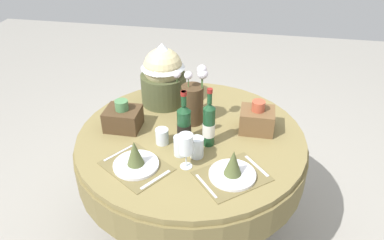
{
  "coord_description": "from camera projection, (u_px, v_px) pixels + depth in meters",
  "views": [
    {
      "loc": [
        0.33,
        -1.78,
        2.04
      ],
      "look_at": [
        0.0,
        0.03,
        0.85
      ],
      "focal_mm": 34.9,
      "sensor_mm": 36.0,
      "label": 1
    }
  ],
  "objects": [
    {
      "name": "wine_bottle_centre",
      "position": [
        184.0,
        124.0,
        2.08
      ],
      "size": [
        0.08,
        0.08,
        0.33
      ],
      "color": "#194223",
      "rests_on": "dining_table"
    },
    {
      "name": "tumbler_mid",
      "position": [
        180.0,
        146.0,
        2.02
      ],
      "size": [
        0.07,
        0.07,
        0.11
      ],
      "primitive_type": "cylinder",
      "color": "silver",
      "rests_on": "dining_table"
    },
    {
      "name": "dining_table",
      "position": [
        191.0,
        154.0,
        2.29
      ],
      "size": [
        1.37,
        1.37,
        0.77
      ],
      "color": "olive",
      "rests_on": "ground"
    },
    {
      "name": "tumbler_near_left",
      "position": [
        197.0,
        147.0,
        2.0
      ],
      "size": [
        0.07,
        0.07,
        0.12
      ],
      "primitive_type": "cylinder",
      "color": "silver",
      "rests_on": "dining_table"
    },
    {
      "name": "gift_tub_back_left",
      "position": [
        163.0,
        72.0,
        2.41
      ],
      "size": [
        0.3,
        0.3,
        0.42
      ],
      "color": "#474C2D",
      "rests_on": "dining_table"
    },
    {
      "name": "ground",
      "position": [
        191.0,
        224.0,
        2.62
      ],
      "size": [
        8.0,
        8.0,
        0.0
      ],
      "primitive_type": "plane",
      "color": "#9E998E"
    },
    {
      "name": "wine_bottle_left",
      "position": [
        209.0,
        124.0,
        2.06
      ],
      "size": [
        0.07,
        0.07,
        0.35
      ],
      "color": "#194223",
      "rests_on": "dining_table"
    },
    {
      "name": "flower_vase",
      "position": [
        193.0,
        101.0,
        2.25
      ],
      "size": [
        0.22,
        0.13,
        0.39
      ],
      "color": "#47331E",
      "rests_on": "dining_table"
    },
    {
      "name": "place_setting_left",
      "position": [
        136.0,
        159.0,
        1.93
      ],
      "size": [
        0.43,
        0.41,
        0.16
      ],
      "color": "brown",
      "rests_on": "dining_table"
    },
    {
      "name": "wine_glass_right",
      "position": [
        186.0,
        145.0,
        1.88
      ],
      "size": [
        0.07,
        0.07,
        0.2
      ],
      "color": "silver",
      "rests_on": "dining_table"
    },
    {
      "name": "woven_basket_side_right",
      "position": [
        257.0,
        119.0,
        2.21
      ],
      "size": [
        0.2,
        0.17,
        0.2
      ],
      "color": "brown",
      "rests_on": "dining_table"
    },
    {
      "name": "place_setting_right",
      "position": [
        233.0,
        169.0,
        1.87
      ],
      "size": [
        0.43,
        0.42,
        0.16
      ],
      "color": "brown",
      "rests_on": "dining_table"
    },
    {
      "name": "tumbler_near_right",
      "position": [
        162.0,
        136.0,
        2.11
      ],
      "size": [
        0.08,
        0.08,
        0.09
      ],
      "primitive_type": "cylinder",
      "color": "silver",
      "rests_on": "dining_table"
    },
    {
      "name": "woven_basket_side_left",
      "position": [
        123.0,
        118.0,
        2.23
      ],
      "size": [
        0.21,
        0.17,
        0.19
      ],
      "color": "#47331E",
      "rests_on": "dining_table"
    }
  ]
}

